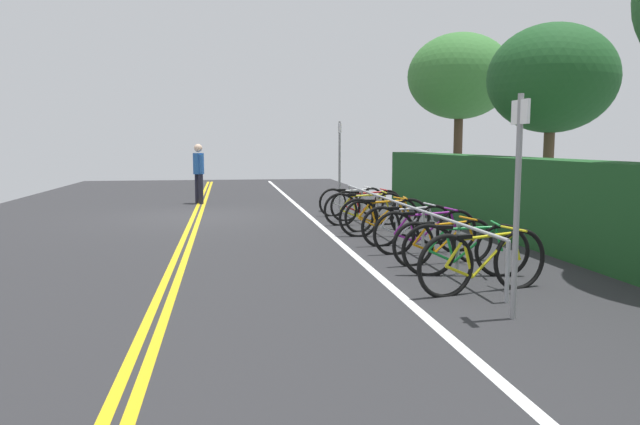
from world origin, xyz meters
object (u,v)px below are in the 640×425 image
object	(u,v)px
bicycle_4	(384,217)
bicycle_5	(408,225)
bicycle_0	(352,202)
bicycle_2	(365,209)
tree_near_left	(460,77)
pedestrian	(199,169)
sign_post_near	(340,158)
bike_rack	(397,210)
bicycle_3	(382,215)
bicycle_7	(444,242)
tree_mid	(552,79)
bicycle_9	(483,262)
bicycle_8	(465,250)
bicycle_6	(426,232)
sign_post_far	(518,186)
bicycle_1	(367,205)

from	to	relation	value
bicycle_4	bicycle_5	size ratio (longest dim) A/B	1.01
bicycle_0	bicycle_2	xyz separation A→B (m)	(1.82, -0.10, 0.02)
tree_near_left	pedestrian	bearing A→B (deg)	-94.87
sign_post_near	bike_rack	bearing A→B (deg)	1.59
bicycle_3	bicycle_4	distance (m)	0.83
bicycle_7	bicycle_5	bearing A→B (deg)	-178.67
bicycle_3	tree_mid	bearing A→B (deg)	89.84
bicycle_3	bicycle_9	xyz separation A→B (m)	(5.25, -0.11, 0.05)
bicycle_3	bicycle_8	xyz separation A→B (m)	(4.34, 0.03, 0.03)
bike_rack	bicycle_8	size ratio (longest dim) A/B	5.22
bicycle_0	bicycle_5	size ratio (longest dim) A/B	1.00
bike_rack	bicycle_2	distance (m)	2.17
bicycle_4	bicycle_6	xyz separation A→B (m)	(1.81, 0.22, -0.02)
sign_post_near	sign_post_far	xyz separation A→B (m)	(10.02, -0.09, -0.04)
bicycle_0	bicycle_5	distance (m)	4.49
bicycle_1	bicycle_9	xyz separation A→B (m)	(6.93, -0.20, 0.02)
bicycle_1	tree_mid	size ratio (longest dim) A/B	0.41
bike_rack	pedestrian	bearing A→B (deg)	-152.74
bicycle_4	bicycle_5	world-z (taller)	bicycle_4
bicycle_2	bicycle_6	size ratio (longest dim) A/B	1.00
bicycle_2	tree_mid	size ratio (longest dim) A/B	0.43
sign_post_near	bicycle_9	bearing A→B (deg)	0.48
bicycle_4	bicycle_5	distance (m)	1.02
bicycle_8	bicycle_9	world-z (taller)	bicycle_9
bike_rack	sign_post_near	distance (m)	5.07
bicycle_7	bicycle_8	distance (m)	0.84
bicycle_1	bicycle_4	distance (m)	2.51
bicycle_5	sign_post_near	xyz separation A→B (m)	(-5.50, -0.19, 1.06)
bicycle_4	sign_post_far	distance (m)	5.62
bicycle_8	bicycle_9	xyz separation A→B (m)	(0.91, -0.14, 0.02)
bike_rack	bicycle_1	distance (m)	3.02
bicycle_7	bicycle_6	bearing A→B (deg)	178.83
bicycle_4	tree_mid	size ratio (longest dim) A/B	0.41
bike_rack	pedestrian	distance (m)	8.52
bicycle_3	sign_post_far	world-z (taller)	sign_post_far
bicycle_7	sign_post_near	distance (m)	7.26
bicycle_4	bicycle_8	distance (m)	3.53
bicycle_7	bicycle_9	size ratio (longest dim) A/B	0.93
bike_rack	sign_post_near	bearing A→B (deg)	-178.41
bicycle_7	tree_near_left	size ratio (longest dim) A/B	0.33
bicycle_5	bicycle_9	xyz separation A→B (m)	(3.42, -0.11, 0.02)
sign_post_far	tree_near_left	bearing A→B (deg)	161.01
bicycle_3	bicycle_4	xyz separation A→B (m)	(0.81, -0.16, 0.05)
bicycle_9	tree_mid	size ratio (longest dim) A/B	0.42
bicycle_6	bicycle_7	world-z (taller)	bicycle_6
bicycle_6	sign_post_far	xyz separation A→B (m)	(3.72, -0.33, 1.01)
bicycle_1	bicycle_7	bearing A→B (deg)	-0.48
bicycle_8	sign_post_far	bearing A→B (deg)	-8.50
bike_rack	bicycle_9	distance (m)	3.93
bicycle_2	tree_near_left	bearing A→B (deg)	139.90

